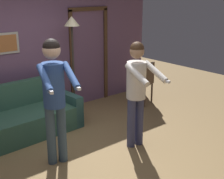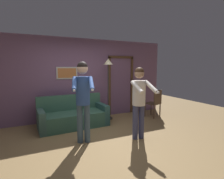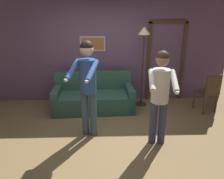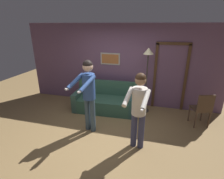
{
  "view_description": "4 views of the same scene",
  "coord_description": "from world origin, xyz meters",
  "px_view_note": "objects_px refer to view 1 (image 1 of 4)",
  "views": [
    {
      "loc": [
        -2.3,
        -3.48,
        2.4
      ],
      "look_at": [
        0.48,
        -0.13,
        1.02
      ],
      "focal_mm": 50.0,
      "sensor_mm": 36.0,
      "label": 1
    },
    {
      "loc": [
        -1.34,
        -3.55,
        1.69
      ],
      "look_at": [
        0.31,
        -0.01,
        1.19
      ],
      "focal_mm": 28.0,
      "sensor_mm": 36.0,
      "label": 2
    },
    {
      "loc": [
        -0.02,
        -3.62,
        2.25
      ],
      "look_at": [
        0.11,
        -0.05,
        0.99
      ],
      "focal_mm": 35.0,
      "sensor_mm": 36.0,
      "label": 3
    },
    {
      "loc": [
        1.22,
        -3.44,
        2.55
      ],
      "look_at": [
        0.31,
        -0.08,
        1.25
      ],
      "focal_mm": 28.0,
      "sensor_mm": 36.0,
      "label": 4
    }
  ],
  "objects_px": {
    "person_standing_right": "(137,85)",
    "dining_chair_distant": "(145,81)",
    "torchiere_lamp": "(72,36)",
    "person_standing_left": "(54,90)",
    "couch": "(24,119)"
  },
  "relations": [
    {
      "from": "couch",
      "to": "dining_chair_distant",
      "type": "xyz_separation_m",
      "value": [
        2.7,
        -0.26,
        0.25
      ]
    },
    {
      "from": "torchiere_lamp",
      "to": "person_standing_left",
      "type": "xyz_separation_m",
      "value": [
        -1.24,
        -1.44,
        -0.47
      ]
    },
    {
      "from": "couch",
      "to": "person_standing_right",
      "type": "xyz_separation_m",
      "value": [
        1.2,
        -1.55,
        0.74
      ]
    },
    {
      "from": "person_standing_left",
      "to": "person_standing_right",
      "type": "bearing_deg",
      "value": -15.42
    },
    {
      "from": "person_standing_right",
      "to": "dining_chair_distant",
      "type": "bearing_deg",
      "value": 40.6
    },
    {
      "from": "dining_chair_distant",
      "to": "person_standing_left",
      "type": "bearing_deg",
      "value": -160.91
    },
    {
      "from": "couch",
      "to": "person_standing_left",
      "type": "xyz_separation_m",
      "value": [
        -0.04,
        -1.21,
        0.84
      ]
    },
    {
      "from": "couch",
      "to": "torchiere_lamp",
      "type": "relative_size",
      "value": 0.99
    },
    {
      "from": "couch",
      "to": "dining_chair_distant",
      "type": "bearing_deg",
      "value": -5.47
    },
    {
      "from": "couch",
      "to": "person_standing_left",
      "type": "relative_size",
      "value": 1.07
    },
    {
      "from": "couch",
      "to": "torchiere_lamp",
      "type": "bearing_deg",
      "value": 11.15
    },
    {
      "from": "couch",
      "to": "person_standing_left",
      "type": "bearing_deg",
      "value": -91.73
    },
    {
      "from": "torchiere_lamp",
      "to": "person_standing_right",
      "type": "bearing_deg",
      "value": -90.18
    },
    {
      "from": "torchiere_lamp",
      "to": "couch",
      "type": "bearing_deg",
      "value": -168.85
    },
    {
      "from": "person_standing_left",
      "to": "person_standing_right",
      "type": "relative_size",
      "value": 1.07
    }
  ]
}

